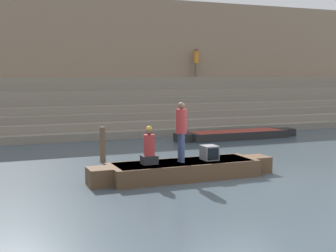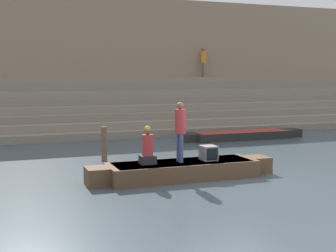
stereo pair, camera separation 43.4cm
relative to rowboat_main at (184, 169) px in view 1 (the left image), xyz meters
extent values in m
plane|color=#3D4C56|center=(1.27, -0.86, -0.26)|extent=(120.00, 120.00, 0.00)
cube|color=gray|center=(1.27, 11.10, -0.08)|extent=(36.00, 5.36, 0.35)
cube|color=gray|center=(1.27, 11.43, 0.27)|extent=(36.00, 4.69, 0.35)
cube|color=gray|center=(1.27, 11.77, 0.62)|extent=(36.00, 4.02, 0.35)
cube|color=gray|center=(1.27, 12.10, 0.97)|extent=(36.00, 3.35, 0.35)
cube|color=gray|center=(1.27, 12.44, 1.33)|extent=(36.00, 2.68, 0.35)
cube|color=gray|center=(1.27, 12.77, 1.68)|extent=(36.00, 2.01, 0.35)
cube|color=gray|center=(1.27, 13.11, 2.03)|extent=(36.00, 1.34, 0.35)
cube|color=gray|center=(1.27, 13.44, 2.38)|extent=(36.00, 0.67, 0.35)
cube|color=#937A60|center=(1.27, 14.38, 3.40)|extent=(34.20, 1.20, 7.31)
cube|color=brown|center=(1.27, 13.76, 0.04)|extent=(34.20, 0.12, 0.60)
cube|color=brown|center=(0.00, 0.00, -0.02)|extent=(4.32, 1.32, 0.48)
cube|color=#993328|center=(0.00, 0.00, 0.20)|extent=(3.97, 1.22, 0.05)
cube|color=brown|center=(2.46, 0.00, -0.02)|extent=(0.60, 0.73, 0.48)
cube|color=brown|center=(-2.46, 0.00, -0.02)|extent=(0.60, 0.73, 0.48)
cylinder|color=olive|center=(-0.65, 0.76, 0.13)|extent=(2.62, 0.04, 0.04)
cylinder|color=#3D4C75|center=(-0.10, 0.05, 0.64)|extent=(0.13, 0.13, 0.82)
cylinder|color=#3D4C75|center=(-0.10, -0.13, 0.64)|extent=(0.13, 0.13, 0.82)
cylinder|color=#B23333|center=(-0.10, -0.04, 1.39)|extent=(0.31, 0.31, 0.68)
sphere|color=brown|center=(-0.10, -0.04, 1.83)|extent=(0.19, 0.19, 0.19)
cube|color=#28282D|center=(-1.04, 0.02, 0.35)|extent=(0.43, 0.34, 0.24)
cylinder|color=#B23333|center=(-1.04, 0.02, 0.76)|extent=(0.31, 0.31, 0.58)
sphere|color=brown|center=(-1.04, 0.02, 1.14)|extent=(0.19, 0.19, 0.19)
sphere|color=gold|center=(-1.04, 0.02, 1.21)|extent=(0.17, 0.17, 0.17)
cube|color=slate|center=(0.81, -0.02, 0.44)|extent=(0.43, 0.47, 0.42)
cube|color=black|center=(0.81, -0.26, 0.44)|extent=(0.35, 0.02, 0.34)
cube|color=black|center=(5.69, 6.74, -0.08)|extent=(4.78, 1.34, 0.36)
cube|color=#993328|center=(5.69, 6.74, 0.07)|extent=(4.40, 1.24, 0.05)
cube|color=black|center=(8.41, 6.74, -0.08)|extent=(0.67, 0.74, 0.36)
cube|color=black|center=(2.96, 6.74, -0.08)|extent=(0.67, 0.74, 0.36)
cylinder|color=brown|center=(-1.54, 3.30, 0.34)|extent=(0.19, 0.19, 1.20)
cylinder|color=#756656|center=(6.76, 13.53, 2.97)|extent=(0.13, 0.13, 0.83)
cylinder|color=#756656|center=(6.76, 13.36, 2.97)|extent=(0.13, 0.13, 0.83)
cylinder|color=orange|center=(6.76, 13.44, 3.73)|extent=(0.30, 0.30, 0.69)
sphere|color=brown|center=(6.76, 13.44, 4.18)|extent=(0.20, 0.20, 0.20)
camera|label=1|loc=(-5.33, -12.02, 2.69)|focal=50.00mm
camera|label=2|loc=(-4.92, -12.17, 2.69)|focal=50.00mm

